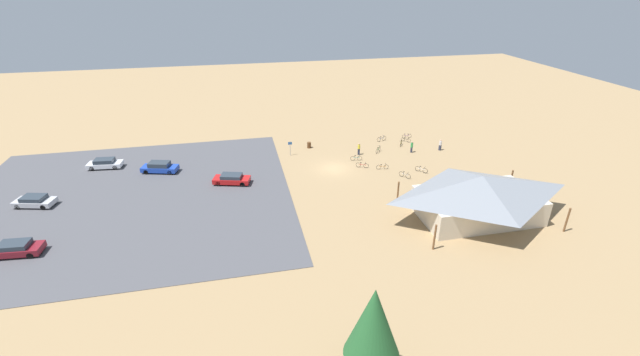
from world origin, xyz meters
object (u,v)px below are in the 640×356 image
bicycle_orange_yard_right (382,167)px  car_maroon_front_row (16,249)px  bicycle_silver_mid_cluster (405,175)px  car_white_end_stall (105,163)px  bicycle_green_yard_center (378,150)px  bicycle_yellow_near_porch (401,143)px  visitor_near_lot (440,145)px  bicycle_blue_lone_east (382,139)px  lot_sign (290,146)px  bicycle_white_yard_left (421,170)px  visitor_crossing_yard (412,147)px  bicycle_black_back_row (406,140)px  pine_far_west (373,323)px  bike_pavilion (480,194)px  bicycle_purple_front_row (407,136)px  car_blue_far_end (160,167)px  bicycle_teal_edge_north (356,158)px  trash_bin (309,145)px  bicycle_red_yard_front (362,165)px  car_red_second_row (232,179)px  car_silver_mid_lot (34,201)px  visitor_at_bikes (359,149)px

bicycle_orange_yard_right → car_maroon_front_row: bearing=15.3°
bicycle_silver_mid_cluster → car_white_end_stall: 40.83m
bicycle_green_yard_center → bicycle_yellow_near_porch: bearing=-157.0°
bicycle_green_yard_center → visitor_near_lot: bearing=172.5°
bicycle_blue_lone_east → lot_sign: bearing=10.3°
bicycle_white_yard_left → bicycle_yellow_near_porch: (-1.09, -9.84, 0.02)m
bicycle_orange_yard_right → car_white_end_stall: size_ratio=0.37×
bicycle_orange_yard_right → visitor_crossing_yard: visitor_crossing_yard is taller
bicycle_silver_mid_cluster → bicycle_blue_lone_east: bearing=-97.0°
bicycle_silver_mid_cluster → visitor_crossing_yard: bearing=-118.8°
bicycle_black_back_row → car_white_end_stall: (44.50, 0.79, 0.38)m
pine_far_west → bicycle_silver_mid_cluster: 31.18m
bicycle_yellow_near_porch → bicycle_silver_mid_cluster: bearing=70.2°
bike_pavilion → bicycle_purple_front_row: bearing=-95.4°
bicycle_black_back_row → car_blue_far_end: car_blue_far_end is taller
bicycle_blue_lone_east → bicycle_purple_front_row: bicycle_blue_lone_east is taller
bicycle_teal_edge_north → bicycle_orange_yard_right: bicycle_teal_edge_north is taller
bicycle_white_yard_left → bicycle_orange_yard_right: 5.23m
lot_sign → bicycle_purple_front_row: bearing=-170.8°
pine_far_west → car_maroon_front_row: 34.81m
trash_bin → bicycle_orange_yard_right: 12.95m
bicycle_red_yard_front → car_maroon_front_row: (38.01, 12.18, 0.36)m
bicycle_blue_lone_east → car_red_second_row: 26.09m
car_silver_mid_lot → visitor_near_lot: (-53.44, -5.91, 0.22)m
car_maroon_front_row → pine_far_west: bearing=145.5°
car_blue_far_end → visitor_crossing_yard: bearing=179.1°
bicycle_silver_mid_cluster → bicycle_red_yard_front: size_ratio=0.90×
bicycle_white_yard_left → visitor_at_bikes: size_ratio=0.76×
pine_far_west → visitor_at_bikes: size_ratio=4.00×
bike_pavilion → bicycle_yellow_near_porch: bearing=-90.4°
bicycle_teal_edge_north → bicycle_yellow_near_porch: size_ratio=1.08×
visitor_crossing_yard → trash_bin: bearing=-19.1°
lot_sign → visitor_at_bikes: bearing=169.3°
bicycle_green_yard_center → bicycle_black_back_row: bearing=-150.9°
visitor_at_bikes → car_white_end_stall: bearing=-4.4°
lot_sign → bike_pavilion: bearing=129.0°
bicycle_orange_yard_right → bicycle_black_back_row: bearing=-128.5°
trash_bin → visitor_near_lot: (-19.28, 5.20, 0.46)m
bike_pavilion → bicycle_red_yard_front: 17.35m
bicycle_blue_lone_east → bicycle_green_yard_center: bearing=64.1°
bike_pavilion → visitor_crossing_yard: bike_pavilion is taller
bicycle_white_yard_left → visitor_near_lot: visitor_near_lot is taller
pine_far_west → visitor_crossing_yard: pine_far_west is taller
lot_sign → bicycle_green_yard_center: 13.25m
bicycle_white_yard_left → visitor_at_bikes: 10.07m
trash_bin → bicycle_black_back_row: (-15.64, 0.72, -0.10)m
bicycle_teal_edge_north → bicycle_black_back_row: bearing=-150.9°
car_blue_far_end → visitor_near_lot: (-40.60, 0.70, 0.15)m
bicycle_silver_mid_cluster → visitor_near_lot: visitor_near_lot is taller
bicycle_silver_mid_cluster → car_blue_far_end: bearing=-15.1°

